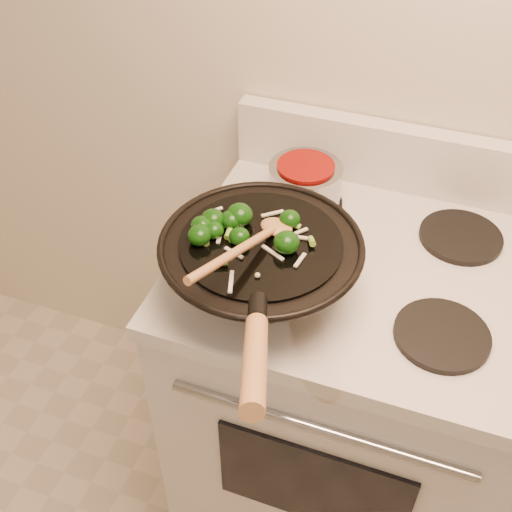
% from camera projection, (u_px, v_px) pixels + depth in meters
% --- Properties ---
extents(stove, '(0.78, 0.67, 1.08)m').
position_uv_depth(stove, '(345.00, 390.00, 1.66)').
color(stove, silver).
rests_on(stove, ground).
extents(wok, '(0.39, 0.63, 0.25)m').
position_uv_depth(wok, '(261.00, 264.00, 1.24)').
color(wok, black).
rests_on(wok, stove).
extents(stirfry, '(0.24, 0.25, 0.05)m').
position_uv_depth(stirfry, '(234.00, 228.00, 1.21)').
color(stirfry, '#0C3708').
rests_on(stirfry, wok).
extents(wooden_spoon, '(0.11, 0.29, 0.09)m').
position_uv_depth(wooden_spoon, '(254.00, 241.00, 1.16)').
color(wooden_spoon, '#AE7744').
rests_on(wooden_spoon, wok).
extents(saucepan, '(0.17, 0.27, 0.10)m').
position_uv_depth(saucepan, '(305.00, 184.00, 1.46)').
color(saucepan, '#989BA0').
rests_on(saucepan, stove).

